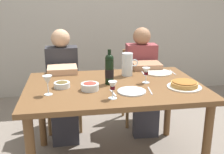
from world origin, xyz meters
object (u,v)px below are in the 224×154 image
(dinner_plate_right_setting, at_px, (158,73))
(diner_right, at_px, (143,77))
(wine_glass_centre, at_px, (146,72))
(dinner_plate_left_setting, at_px, (132,91))
(salad_bowl, at_px, (90,86))
(dining_table, at_px, (114,95))
(water_pitcher, at_px, (127,66))
(baked_tart, at_px, (184,84))
(wine_glass_left_diner, at_px, (113,86))
(wine_glass_right_diner, at_px, (48,81))
(wine_bottle, at_px, (109,69))
(olive_bowl, at_px, (62,84))
(diner_left, at_px, (63,81))
(chair_right, at_px, (138,81))
(chair_left, at_px, (63,85))

(dinner_plate_right_setting, xyz_separation_m, diner_right, (-0.05, 0.37, -0.15))
(wine_glass_centre, relative_size, dinner_plate_left_setting, 0.60)
(salad_bowl, bearing_deg, dining_table, 24.94)
(water_pitcher, relative_size, baked_tart, 0.77)
(salad_bowl, xyz_separation_m, wine_glass_left_diner, (0.15, -0.22, 0.06))
(wine_glass_right_diner, height_order, wine_glass_centre, wine_glass_right_diner)
(wine_bottle, relative_size, olive_bowl, 2.28)
(water_pitcher, bearing_deg, diner_left, 149.44)
(wine_glass_centre, xyz_separation_m, diner_right, (0.16, 0.64, -0.24))
(wine_bottle, height_order, baked_tart, wine_bottle)
(dining_table, relative_size, water_pitcher, 6.91)
(baked_tart, relative_size, wine_glass_left_diner, 2.12)
(wine_glass_left_diner, height_order, dinner_plate_right_setting, wine_glass_left_diner)
(salad_bowl, xyz_separation_m, chair_right, (0.67, 0.99, -0.30))
(water_pitcher, distance_m, dinner_plate_left_setting, 0.48)
(wine_glass_right_diner, relative_size, diner_left, 0.13)
(dinner_plate_left_setting, xyz_separation_m, diner_right, (0.34, 0.86, -0.15))
(dinner_plate_left_setting, xyz_separation_m, chair_left, (-0.56, 1.07, -0.27))
(wine_bottle, relative_size, baked_tart, 1.07)
(salad_bowl, xyz_separation_m, diner_right, (0.66, 0.76, -0.18))
(dining_table, xyz_separation_m, wine_glass_left_diner, (-0.07, -0.32, 0.19))
(chair_left, height_order, diner_left, diner_left)
(dining_table, height_order, chair_right, chair_right)
(baked_tart, xyz_separation_m, salad_bowl, (-0.78, 0.07, 0.01))
(baked_tart, bearing_deg, olive_bowl, 170.30)
(chair_left, bearing_deg, dinner_plate_left_setting, 115.82)
(olive_bowl, bearing_deg, diner_right, 36.41)
(wine_glass_right_diner, bearing_deg, dinner_plate_right_setting, 23.35)
(dinner_plate_right_setting, bearing_deg, chair_right, 93.53)
(dining_table, xyz_separation_m, water_pitcher, (0.17, 0.27, 0.19))
(water_pitcher, relative_size, wine_glass_centre, 1.59)
(water_pitcher, bearing_deg, baked_tart, -48.24)
(baked_tart, height_order, diner_right, diner_right)
(olive_bowl, bearing_deg, chair_left, 90.82)
(diner_left, relative_size, diner_right, 1.00)
(wine_bottle, height_order, olive_bowl, wine_bottle)
(olive_bowl, relative_size, dinner_plate_left_setting, 0.58)
(wine_bottle, relative_size, wine_glass_right_diner, 1.99)
(salad_bowl, bearing_deg, dinner_plate_left_setting, -18.00)
(chair_right, bearing_deg, chair_left, 4.99)
(dining_table, xyz_separation_m, salad_bowl, (-0.22, -0.10, 0.13))
(dining_table, relative_size, olive_bowl, 11.35)
(salad_bowl, height_order, chair_left, chair_left)
(dining_table, relative_size, chair_left, 1.72)
(dining_table, distance_m, wine_glass_right_diner, 0.60)
(dinner_plate_right_setting, bearing_deg, salad_bowl, -151.16)
(wine_glass_centre, xyz_separation_m, chair_right, (0.17, 0.88, -0.36))
(diner_left, xyz_separation_m, diner_right, (0.89, 0.02, 0.00))
(diner_right, bearing_deg, baked_tart, 101.79)
(water_pitcher, relative_size, olive_bowl, 1.64)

